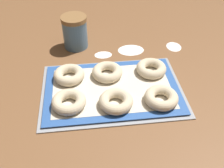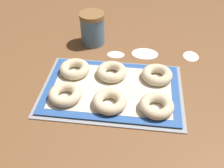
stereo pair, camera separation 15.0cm
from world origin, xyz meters
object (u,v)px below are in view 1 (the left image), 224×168
at_px(baking_tray, 112,89).
at_px(bagel_front_center, 116,101).
at_px(bagel_front_right, 161,98).
at_px(bagel_back_center, 107,72).
at_px(bagel_back_right, 151,68).
at_px(bagel_front_left, 69,102).
at_px(flour_canister, 75,32).
at_px(bagel_back_left, 69,75).

relative_size(baking_tray, bagel_front_center, 4.42).
height_order(bagel_front_center, bagel_front_right, same).
relative_size(bagel_back_center, bagel_back_right, 1.00).
bearing_deg(bagel_front_left, bagel_back_center, 44.93).
xyz_separation_m(baking_tray, flour_canister, (-0.11, 0.28, 0.06)).
bearing_deg(bagel_back_center, bagel_front_center, -85.43).
bearing_deg(bagel_back_left, flour_canister, 83.26).
height_order(bagel_front_left, bagel_front_center, same).
relative_size(baking_tray, bagel_front_right, 4.42).
relative_size(bagel_front_right, bagel_back_right, 1.00).
relative_size(bagel_back_left, bagel_back_right, 1.00).
distance_m(bagel_front_left, bagel_back_left, 0.13).
height_order(bagel_front_center, bagel_back_left, same).
bearing_deg(bagel_front_left, bagel_back_right, 24.86).
bearing_deg(bagel_front_left, bagel_front_center, -5.85).
distance_m(bagel_front_left, bagel_front_center, 0.14).
distance_m(bagel_front_center, flour_canister, 0.38).
height_order(baking_tray, bagel_front_center, bagel_front_center).
bearing_deg(bagel_back_right, bagel_front_center, -134.36).
distance_m(bagel_front_center, bagel_back_center, 0.14).
bearing_deg(baking_tray, bagel_front_right, -29.58).
height_order(bagel_back_left, flour_canister, flour_canister).
distance_m(baking_tray, bagel_back_center, 0.07).
distance_m(bagel_front_right, bagel_back_center, 0.21).
bearing_deg(bagel_front_center, bagel_front_left, 174.15).
bearing_deg(baking_tray, bagel_back_center, 98.05).
bearing_deg(flour_canister, bagel_front_center, -72.25).
xyz_separation_m(baking_tray, bagel_back_right, (0.14, 0.07, 0.02)).
bearing_deg(bagel_back_center, bagel_front_left, -135.07).
xyz_separation_m(bagel_front_left, bagel_back_right, (0.28, 0.13, 0.00)).
bearing_deg(flour_canister, bagel_front_left, -94.20).
relative_size(baking_tray, bagel_back_center, 4.42).
bearing_deg(bagel_front_right, bagel_back_right, 88.91).
relative_size(bagel_front_center, bagel_back_right, 1.00).
bearing_deg(bagel_back_left, bagel_front_right, -27.18).
height_order(bagel_front_left, bagel_back_left, same).
xyz_separation_m(bagel_front_center, bagel_back_right, (0.14, 0.14, 0.00)).
xyz_separation_m(bagel_front_left, bagel_front_right, (0.28, -0.02, 0.00)).
relative_size(baking_tray, bagel_front_left, 4.42).
bearing_deg(bagel_front_left, baking_tray, 25.34).
distance_m(bagel_back_right, flour_canister, 0.34).
xyz_separation_m(bagel_front_right, flour_canister, (-0.25, 0.36, 0.04)).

